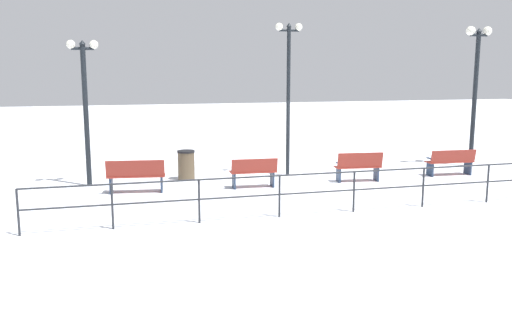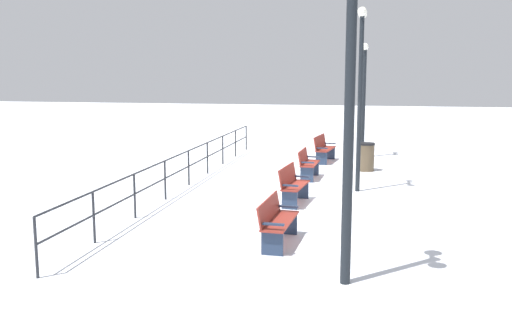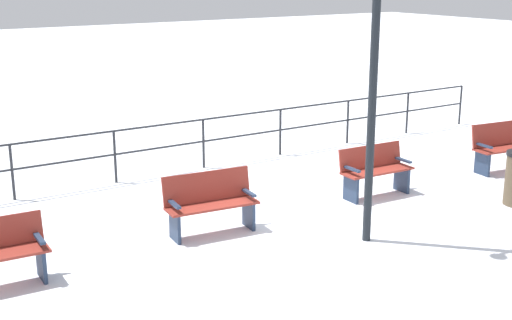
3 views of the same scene
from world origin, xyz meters
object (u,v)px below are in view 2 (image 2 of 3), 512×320
Objects in this scene: lamppost_far at (364,85)px; trash_bin at (366,157)px; bench_fourth at (324,148)px; bench_second at (293,184)px; bench_third at (308,163)px; lamppost_middle at (361,74)px; lamppost_near at (350,67)px; bench_nearest at (277,220)px.

lamppost_far reaches higher than trash_bin.
bench_fourth is 2.24m from trash_bin.
bench_second is 6.75m from bench_fourth.
bench_second reaches higher than bench_third.
bench_third is 1.48× the size of trash_bin.
bench_third is at bearing 134.86° from lamppost_middle.
lamppost_far reaches higher than bench_second.
lamppost_near is (1.55, -8.53, 2.84)m from bench_third.
lamppost_far is at bearing 85.97° from bench_nearest.
bench_fourth is 2.93m from lamppost_far.
lamppost_near is (1.55, -5.16, 2.83)m from bench_second.
lamppost_middle is at bearing 90.00° from lamppost_near.
lamppost_far is (0.00, 6.27, -0.45)m from lamppost_middle.
lamppost_near reaches higher than bench_nearest.
bench_nearest is 3.38m from bench_second.
trash_bin is at bearing 48.02° from bench_third.
lamppost_middle is at bearing -42.49° from bench_third.
bench_second is 6.09m from lamppost_near.
bench_fourth is 0.34× the size of lamppost_middle.
lamppost_middle is 1.14× the size of lamppost_far.
bench_third is at bearing 96.15° from bench_second.
lamppost_middle is 4.29m from trash_bin.
bench_third is at bearing 100.31° from lamppost_near.
bench_third is 0.28× the size of lamppost_middle.
lamppost_middle is at bearing -67.09° from bench_fourth.
bench_second is 3.60m from lamppost_middle.
bench_second is at bearing -87.25° from bench_third.
bench_third is at bearing -108.26° from lamppost_far.
lamppost_near is at bearing -91.03° from trash_bin.
bench_second is at bearing -84.06° from bench_fourth.
bench_second is at bearing 95.60° from bench_nearest.
trash_bin is at bearing 86.81° from lamppost_middle.
bench_nearest is 0.32× the size of lamppost_near.
bench_second is 0.30× the size of lamppost_near.
lamppost_near is 6.97m from lamppost_middle.
bench_nearest is 8.65m from trash_bin.
bench_nearest is 11.75m from lamppost_far.
bench_second is 1.58× the size of trash_bin.
lamppost_near reaches higher than lamppost_middle.
lamppost_far is (1.55, 4.71, 2.27)m from bench_third.
lamppost_far is at bearing 90.00° from lamppost_near.
bench_third is 9.12m from lamppost_near.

